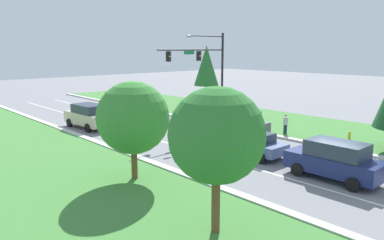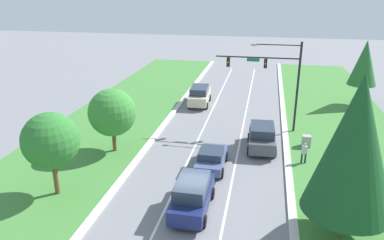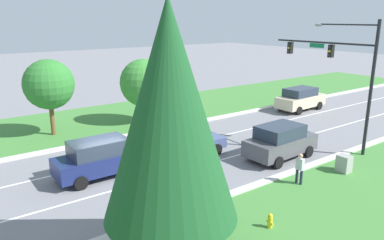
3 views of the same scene
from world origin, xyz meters
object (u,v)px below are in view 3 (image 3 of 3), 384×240
conifer_near_right_tree (169,113)px  oak_far_left_tree (144,83)px  pedestrian (300,168)px  oak_near_left_tree (49,85)px  champagne_suv (300,99)px  traffic_signal_mast (342,65)px  graphite_suv (280,141)px  slate_blue_sedan (189,143)px  utility_cabinet (344,164)px  navy_suv (101,158)px  fire_hydrant (270,222)px

conifer_near_right_tree → oak_far_left_tree: size_ratio=1.73×
pedestrian → oak_near_left_tree: 17.72m
champagne_suv → conifer_near_right_tree: (11.54, -21.59, 4.23)m
traffic_signal_mast → graphite_suv: 6.24m
champagne_suv → conifer_near_right_tree: size_ratio=0.58×
slate_blue_sedan → oak_far_left_tree: size_ratio=0.84×
slate_blue_sedan → utility_cabinet: (7.11, 5.29, -0.31)m
navy_suv → fire_hydrant: size_ratio=7.00×
champagne_suv → conifer_near_right_tree: conifer_near_right_tree is taller
oak_far_left_tree → graphite_suv: bearing=13.7°
pedestrian → graphite_suv: bearing=-36.3°
champagne_suv → fire_hydrant: size_ratio=7.36×
fire_hydrant → conifer_near_right_tree: conifer_near_right_tree is taller
utility_cabinet → oak_far_left_tree: bearing=-165.7°
oak_near_left_tree → graphite_suv: bearing=37.7°
graphite_suv → oak_near_left_tree: oak_near_left_tree is taller
graphite_suv → pedestrian: graphite_suv is taller
traffic_signal_mast → utility_cabinet: traffic_signal_mast is taller
pedestrian → oak_far_left_tree: 14.92m
slate_blue_sedan → oak_far_left_tree: 8.56m
slate_blue_sedan → oak_near_left_tree: oak_near_left_tree is taller
navy_suv → fire_hydrant: navy_suv is taller
oak_near_left_tree → utility_cabinet: bearing=33.6°
oak_far_left_tree → oak_near_left_tree: bearing=-98.7°
utility_cabinet → fire_hydrant: size_ratio=1.45×
pedestrian → conifer_near_right_tree: (1.27, -8.52, 4.37)m
champagne_suv → oak_far_left_tree: size_ratio=1.00×
traffic_signal_mast → oak_near_left_tree: (-13.36, -14.17, -1.67)m
navy_suv → oak_near_left_tree: 9.22m
traffic_signal_mast → oak_far_left_tree: size_ratio=1.57×
pedestrian → oak_near_left_tree: (-15.77, -7.57, 2.79)m
champagne_suv → utility_cabinet: (10.73, -9.84, -0.57)m
pedestrian → fire_hydrant: pedestrian is taller
fire_hydrant → conifer_near_right_tree: 6.56m
fire_hydrant → oak_far_left_tree: 17.35m
traffic_signal_mast → oak_far_left_tree: 14.43m
graphite_suv → conifer_near_right_tree: bearing=-70.0°
utility_cabinet → oak_near_left_tree: oak_near_left_tree is taller
navy_suv → fire_hydrant: (8.93, 3.36, -0.71)m
fire_hydrant → oak_far_left_tree: size_ratio=0.14×
fire_hydrant → oak_near_left_tree: size_ratio=0.13×
utility_cabinet → conifer_near_right_tree: bearing=-86.0°
graphite_suv → conifer_near_right_tree: 12.33m
traffic_signal_mast → champagne_suv: traffic_signal_mast is taller
champagne_suv → oak_near_left_tree: bearing=-107.9°
utility_cabinet → pedestrian: pedestrian is taller
champagne_suv → traffic_signal_mast: bearing=-42.5°
slate_blue_sedan → champagne_suv: (-3.62, 15.13, 0.26)m
conifer_near_right_tree → champagne_suv: bearing=118.1°
traffic_signal_mast → conifer_near_right_tree: size_ratio=0.91×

